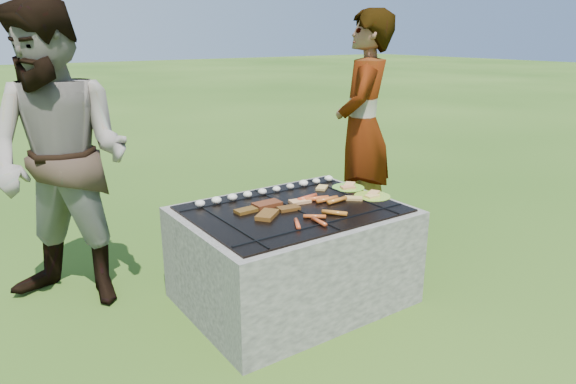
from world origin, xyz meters
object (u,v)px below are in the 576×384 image
object	(u,v)px
plate_near	(372,196)
bystander	(61,160)
fire_pit	(293,258)
cook	(363,128)
plate_far	(348,188)

from	to	relation	value
plate_near	bystander	xyz separation A→B (m)	(-1.69, 0.87, 0.30)
plate_near	bystander	bearing A→B (deg)	152.76
fire_pit	bystander	size ratio (longest dim) A/B	0.71
plate_near	bystander	distance (m)	1.92
cook	bystander	size ratio (longest dim) A/B	0.99
fire_pit	bystander	bearing A→B (deg)	145.65
cook	bystander	distance (m)	2.22
fire_pit	plate_far	world-z (taller)	plate_far
plate_far	plate_near	xyz separation A→B (m)	(-0.00, -0.24, -0.00)
plate_far	cook	bearing A→B (deg)	40.25
plate_far	bystander	xyz separation A→B (m)	(-1.69, 0.63, 0.30)
cook	bystander	world-z (taller)	bystander
bystander	plate_near	bearing A→B (deg)	18.31
plate_near	bystander	world-z (taller)	bystander
fire_pit	bystander	xyz separation A→B (m)	(-1.12, 0.77, 0.63)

